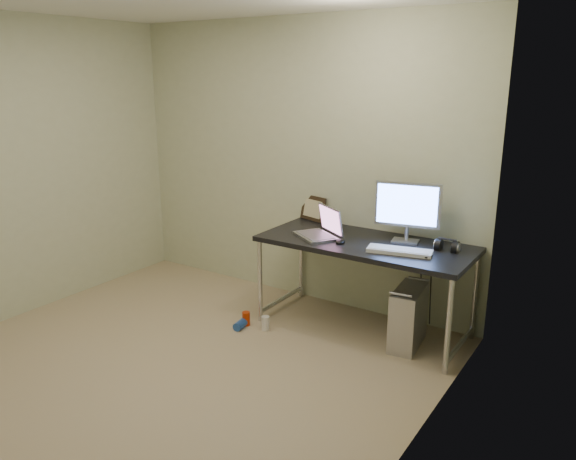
# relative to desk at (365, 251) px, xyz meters

# --- Properties ---
(floor) EXTENTS (3.50, 3.50, 0.00)m
(floor) POSITION_rel_desk_xyz_m (-0.87, -1.38, -0.67)
(floor) COLOR tan
(floor) RESTS_ON ground
(wall_back) EXTENTS (3.50, 0.02, 2.50)m
(wall_back) POSITION_rel_desk_xyz_m (-0.87, 0.37, 0.58)
(wall_back) COLOR beige
(wall_back) RESTS_ON ground
(wall_right) EXTENTS (0.02, 3.50, 2.50)m
(wall_right) POSITION_rel_desk_xyz_m (0.88, -1.38, 0.58)
(wall_right) COLOR beige
(wall_right) RESTS_ON ground
(desk) EXTENTS (1.67, 0.73, 0.75)m
(desk) POSITION_rel_desk_xyz_m (0.00, 0.00, 0.00)
(desk) COLOR black
(desk) RESTS_ON ground
(tower_computer) EXTENTS (0.24, 0.46, 0.49)m
(tower_computer) POSITION_rel_desk_xyz_m (0.41, -0.06, -0.44)
(tower_computer) COLOR #B7B6BB
(tower_computer) RESTS_ON ground
(cable_a) EXTENTS (0.01, 0.16, 0.69)m
(cable_a) POSITION_rel_desk_xyz_m (0.36, 0.32, -0.27)
(cable_a) COLOR black
(cable_a) RESTS_ON ground
(cable_b) EXTENTS (0.02, 0.11, 0.71)m
(cable_b) POSITION_rel_desk_xyz_m (0.45, 0.30, -0.29)
(cable_b) COLOR black
(cable_b) RESTS_ON ground
(can_red) EXTENTS (0.07, 0.07, 0.12)m
(can_red) POSITION_rel_desk_xyz_m (-0.84, -0.47, -0.62)
(can_red) COLOR #B82C05
(can_red) RESTS_ON ground
(can_white) EXTENTS (0.07, 0.07, 0.12)m
(can_white) POSITION_rel_desk_xyz_m (-0.65, -0.45, -0.62)
(can_white) COLOR silver
(can_white) RESTS_ON ground
(can_blue) EXTENTS (0.09, 0.14, 0.07)m
(can_blue) POSITION_rel_desk_xyz_m (-0.84, -0.54, -0.64)
(can_blue) COLOR #244FA7
(can_blue) RESTS_ON ground
(laptop) EXTENTS (0.45, 0.43, 0.24)m
(laptop) POSITION_rel_desk_xyz_m (-0.36, -0.06, 0.13)
(laptop) COLOR #B0B1B8
(laptop) RESTS_ON desk
(monitor) EXTENTS (0.50, 0.18, 0.47)m
(monitor) POSITION_rel_desk_xyz_m (0.26, 0.16, 0.35)
(monitor) COLOR #B0B1B8
(monitor) RESTS_ON desk
(keyboard) EXTENTS (0.49, 0.25, 0.03)m
(keyboard) POSITION_rel_desk_xyz_m (0.33, -0.12, 0.09)
(keyboard) COLOR white
(keyboard) RESTS_ON desk
(mouse_right) EXTENTS (0.08, 0.12, 0.04)m
(mouse_right) POSITION_rel_desk_xyz_m (0.54, -0.10, 0.09)
(mouse_right) COLOR black
(mouse_right) RESTS_ON desk
(mouse_left) EXTENTS (0.08, 0.12, 0.04)m
(mouse_left) POSITION_rel_desk_xyz_m (-0.15, -0.14, 0.09)
(mouse_left) COLOR black
(mouse_left) RESTS_ON desk
(headphones) EXTENTS (0.17, 0.11, 0.12)m
(headphones) POSITION_rel_desk_xyz_m (0.61, 0.13, 0.11)
(headphones) COLOR black
(headphones) RESTS_ON desk
(picture_frame) EXTENTS (0.29, 0.15, 0.22)m
(picture_frame) POSITION_rel_desk_xyz_m (-0.68, 0.34, 0.19)
(picture_frame) COLOR black
(picture_frame) RESTS_ON desk
(webcam) EXTENTS (0.04, 0.04, 0.12)m
(webcam) POSITION_rel_desk_xyz_m (-0.43, 0.30, 0.16)
(webcam) COLOR silver
(webcam) RESTS_ON desk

